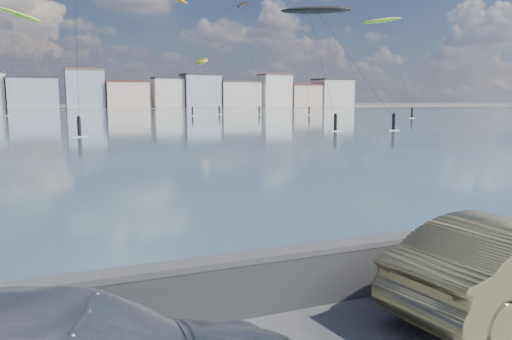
{
  "coord_description": "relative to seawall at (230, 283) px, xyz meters",
  "views": [
    {
      "loc": [
        -2.6,
        -4.56,
        3.53
      ],
      "look_at": [
        1.0,
        4.0,
        2.2
      ],
      "focal_mm": 35.0,
      "sensor_mm": 36.0,
      "label": 1
    }
  ],
  "objects": [
    {
      "name": "kitesurfer_7",
      "position": [
        24.63,
        102.13,
        23.95
      ],
      "size": [
        5.56,
        13.84,
        26.99
      ],
      "color": "#BF8C19",
      "rests_on": "ground"
    },
    {
      "name": "far_buildings",
      "position": [
        1.31,
        183.3,
        5.44
      ],
      "size": [
        240.79,
        13.26,
        14.6
      ],
      "color": "beige",
      "rests_on": "ground"
    },
    {
      "name": "bay_water",
      "position": [
        0.0,
        88.8,
        -0.58
      ],
      "size": [
        500.0,
        177.0,
        0.0
      ],
      "primitive_type": "cube",
      "color": "#384F5C",
      "rests_on": "ground"
    },
    {
      "name": "kitesurfer_0",
      "position": [
        32.8,
        110.15,
        11.73
      ],
      "size": [
        5.25,
        15.12,
        14.05
      ],
      "color": "yellow",
      "rests_on": "ground"
    },
    {
      "name": "kitesurfer_9",
      "position": [
        -6.76,
        120.88,
        21.53
      ],
      "size": [
        10.05,
        13.49,
        24.32
      ],
      "color": "#8CD826",
      "rests_on": "ground"
    },
    {
      "name": "seawall",
      "position": [
        0.0,
        0.0,
        0.0
      ],
      "size": [
        400.0,
        0.36,
        1.08
      ],
      "color": "#28282B",
      "rests_on": "ground"
    },
    {
      "name": "kitesurfer_4",
      "position": [
        31.96,
        53.66,
        14.64
      ],
      "size": [
        9.96,
        19.22,
        15.96
      ],
      "color": "black",
      "rests_on": "ground"
    },
    {
      "name": "kitesurfer_12",
      "position": [
        62.54,
        80.27,
        18.58
      ],
      "size": [
        8.62,
        18.02,
        20.4
      ],
      "color": "#8CD826",
      "rests_on": "ground"
    },
    {
      "name": "far_shore_strip",
      "position": [
        0.0,
        197.3,
        -0.57
      ],
      "size": [
        500.0,
        60.0,
        0.0
      ],
      "primitive_type": "cube",
      "color": "#4C473D",
      "rests_on": "ground"
    },
    {
      "name": "kitesurfer_17",
      "position": [
        44.56,
        112.55,
        25.66
      ],
      "size": [
        6.58,
        19.53,
        28.55
      ],
      "color": "black",
      "rests_on": "ground"
    }
  ]
}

